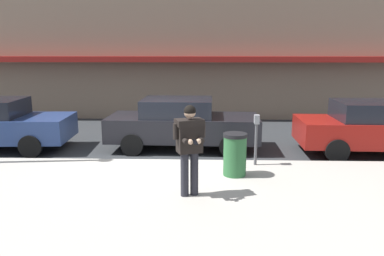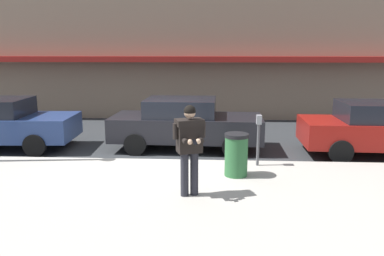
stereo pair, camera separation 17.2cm
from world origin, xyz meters
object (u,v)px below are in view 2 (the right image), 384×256
Objects in this scene: parked_sedan_mid at (185,123)px; man_texting_on_phone at (190,141)px; parked_sedan_far at (382,129)px; parking_meter at (258,133)px; trash_bin at (236,155)px.

parked_sedan_mid is 2.52× the size of man_texting_on_phone.
parking_meter is at bearing -156.70° from parked_sedan_far.
parked_sedan_mid is 3.17m from trash_bin.
parking_meter is at bearing 52.87° from man_texting_on_phone.
man_texting_on_phone is (0.38, -4.12, 0.46)m from parked_sedan_mid.
trash_bin is at bearing -150.71° from parked_sedan_far.
man_texting_on_phone reaches higher than parking_meter.
parked_sedan_far reaches higher than parking_meter.
man_texting_on_phone is (-5.22, -3.64, 0.46)m from parked_sedan_far.
trash_bin is (0.98, 1.26, -0.62)m from man_texting_on_phone.
parked_sedan_mid is 2.83m from parking_meter.
parked_sedan_mid is 4.16m from man_texting_on_phone.
parked_sedan_mid is at bearing 95.34° from man_texting_on_phone.
parked_sedan_far is 4.65× the size of trash_bin.
parked_sedan_mid is 1.00× the size of parked_sedan_far.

